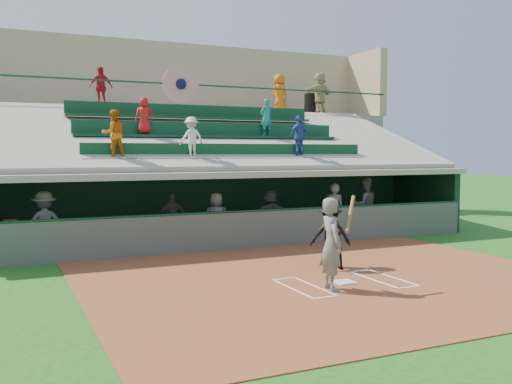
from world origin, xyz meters
name	(u,v)px	position (x,y,z in m)	size (l,w,h in m)	color
ground	(344,284)	(0.00, 0.00, 0.00)	(100.00, 100.00, 0.00)	#1D5518
dirt_slab	(332,279)	(0.00, 0.50, 0.01)	(11.00, 9.00, 0.02)	brown
home_plate	(344,282)	(0.00, 0.00, 0.04)	(0.43, 0.43, 0.03)	silver
batters_box_chalk	(344,283)	(0.00, 0.00, 0.02)	(2.65, 1.85, 0.01)	silver
dugout_floor	(230,240)	(0.00, 6.75, 0.02)	(16.00, 3.50, 0.04)	gray
concourse_slab	(171,165)	(0.00, 13.50, 2.30)	(20.00, 3.00, 4.60)	gray
grandstand	(193,168)	(-0.01, 10.51, 2.26)	(20.40, 10.40, 7.80)	#525852
batter_at_plate	(332,244)	(-0.60, -0.43, 0.98)	(0.91, 0.80, 1.95)	#585A55
catcher	(332,245)	(0.48, 1.26, 0.63)	(0.59, 0.46, 1.22)	black
home_umpire	(330,235)	(0.69, 1.70, 0.81)	(1.02, 0.59, 1.58)	black
dugout_bench	(211,229)	(-0.23, 7.86, 0.25)	(13.85, 0.42, 0.42)	#9A6438
white_table	(14,246)	(-6.48, 5.97, 0.38)	(0.77, 0.58, 0.68)	white
water_cooler	(11,226)	(-6.55, 6.01, 0.90)	(0.36, 0.36, 0.36)	#CB5C0B
dugout_player_a	(45,223)	(-5.70, 6.11, 0.92)	(1.14, 0.65, 1.76)	#5D605B
dugout_player_b	(172,218)	(-1.89, 6.81, 0.83)	(0.92, 0.38, 1.57)	#555853
dugout_player_c	(216,219)	(-0.80, 5.81, 0.84)	(0.78, 0.51, 1.60)	#525550
dugout_player_d	(270,213)	(1.42, 6.68, 0.83)	(1.46, 0.47, 1.58)	#60635D
dugout_player_e	(334,211)	(3.25, 5.59, 0.94)	(0.66, 0.43, 1.80)	#545651
dugout_player_f	(365,205)	(4.85, 6.13, 1.01)	(0.94, 0.74, 1.94)	#5E615B
trash_bin	(311,104)	(6.60, 12.94, 5.09)	(0.66, 0.66, 0.99)	black
concourse_staff_a	(101,87)	(-3.07, 12.40, 5.39)	(0.92, 0.38, 1.58)	#AA1320
concourse_staff_b	(279,94)	(4.97, 13.01, 5.51)	(0.89, 0.58, 1.82)	#CA5D0B
concourse_staff_c	(320,93)	(6.72, 12.38, 5.56)	(1.79, 0.57, 1.93)	tan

